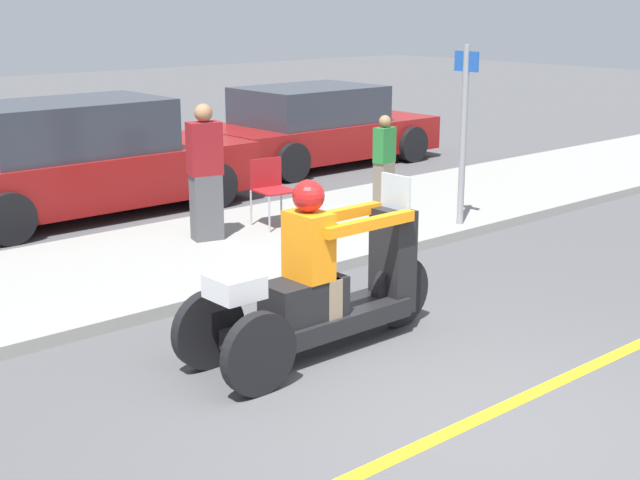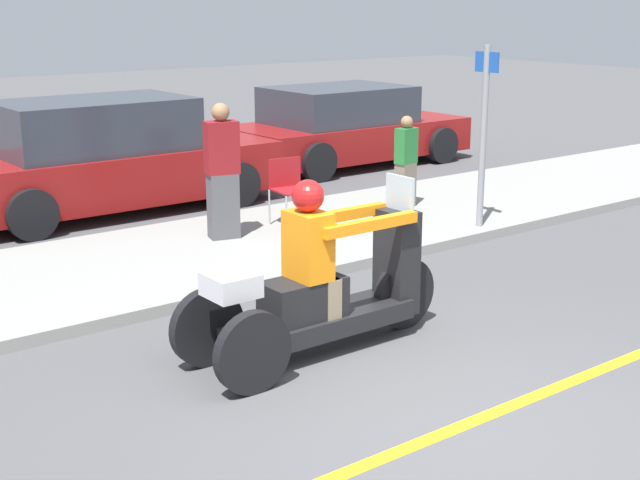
{
  "view_description": "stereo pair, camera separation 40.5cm",
  "coord_description": "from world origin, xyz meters",
  "px_view_note": "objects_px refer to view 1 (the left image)",
  "views": [
    {
      "loc": [
        -4.47,
        -3.56,
        2.84
      ],
      "look_at": [
        0.07,
        1.66,
        0.96
      ],
      "focal_mm": 50.0,
      "sensor_mm": 36.0,
      "label": 1
    },
    {
      "loc": [
        -4.15,
        -3.82,
        2.84
      ],
      "look_at": [
        0.07,
        1.66,
        0.96
      ],
      "focal_mm": 50.0,
      "sensor_mm": 36.0,
      "label": 2
    }
  ],
  "objects_px": {
    "parked_car_lot_right": "(316,127)",
    "street_sign": "(464,128)",
    "motorcycle_trike": "(320,292)",
    "folding_chair_set_back": "(271,185)",
    "spectator_end_of_line": "(384,163)",
    "spectator_mid_group": "(205,175)",
    "parked_car_lot_left": "(82,161)"
  },
  "relations": [
    {
      "from": "spectator_end_of_line",
      "to": "street_sign",
      "type": "bearing_deg",
      "value": -89.61
    },
    {
      "from": "parked_car_lot_right",
      "to": "street_sign",
      "type": "height_order",
      "value": "street_sign"
    },
    {
      "from": "spectator_end_of_line",
      "to": "spectator_mid_group",
      "type": "distance_m",
      "value": 2.8
    },
    {
      "from": "motorcycle_trike",
      "to": "parked_car_lot_left",
      "type": "distance_m",
      "value": 5.88
    },
    {
      "from": "folding_chair_set_back",
      "to": "street_sign",
      "type": "xyz_separation_m",
      "value": [
        1.81,
        -1.51,
        0.69
      ]
    },
    {
      "from": "motorcycle_trike",
      "to": "folding_chair_set_back",
      "type": "distance_m",
      "value": 3.89
    },
    {
      "from": "spectator_mid_group",
      "to": "street_sign",
      "type": "relative_size",
      "value": 0.72
    },
    {
      "from": "folding_chair_set_back",
      "to": "street_sign",
      "type": "height_order",
      "value": "street_sign"
    },
    {
      "from": "spectator_end_of_line",
      "to": "street_sign",
      "type": "xyz_separation_m",
      "value": [
        0.01,
        -1.34,
        0.6
      ]
    },
    {
      "from": "spectator_end_of_line",
      "to": "spectator_mid_group",
      "type": "relative_size",
      "value": 0.78
    },
    {
      "from": "spectator_end_of_line",
      "to": "spectator_mid_group",
      "type": "bearing_deg",
      "value": 177.67
    },
    {
      "from": "folding_chair_set_back",
      "to": "parked_car_lot_left",
      "type": "distance_m",
      "value": 2.82
    },
    {
      "from": "spectator_mid_group",
      "to": "parked_car_lot_left",
      "type": "height_order",
      "value": "spectator_mid_group"
    },
    {
      "from": "spectator_end_of_line",
      "to": "spectator_mid_group",
      "type": "xyz_separation_m",
      "value": [
        -2.79,
        0.11,
        0.17
      ]
    },
    {
      "from": "motorcycle_trike",
      "to": "folding_chair_set_back",
      "type": "bearing_deg",
      "value": 57.97
    },
    {
      "from": "motorcycle_trike",
      "to": "spectator_mid_group",
      "type": "distance_m",
      "value": 3.43
    },
    {
      "from": "spectator_end_of_line",
      "to": "parked_car_lot_left",
      "type": "bearing_deg",
      "value": 138.62
    },
    {
      "from": "parked_car_lot_left",
      "to": "spectator_end_of_line",
      "type": "bearing_deg",
      "value": -41.38
    },
    {
      "from": "parked_car_lot_right",
      "to": "street_sign",
      "type": "distance_m",
      "value": 5.19
    },
    {
      "from": "folding_chair_set_back",
      "to": "parked_car_lot_right",
      "type": "relative_size",
      "value": 0.19
    },
    {
      "from": "spectator_end_of_line",
      "to": "street_sign",
      "type": "height_order",
      "value": "street_sign"
    },
    {
      "from": "motorcycle_trike",
      "to": "parked_car_lot_right",
      "type": "xyz_separation_m",
      "value": [
        5.65,
        6.62,
        0.13
      ]
    },
    {
      "from": "parked_car_lot_left",
      "to": "spectator_mid_group",
      "type": "bearing_deg",
      "value": -84.16
    },
    {
      "from": "spectator_mid_group",
      "to": "spectator_end_of_line",
      "type": "bearing_deg",
      "value": -2.33
    },
    {
      "from": "spectator_mid_group",
      "to": "folding_chair_set_back",
      "type": "height_order",
      "value": "spectator_mid_group"
    },
    {
      "from": "street_sign",
      "to": "parked_car_lot_right",
      "type": "bearing_deg",
      "value": 69.83
    },
    {
      "from": "parked_car_lot_right",
      "to": "street_sign",
      "type": "relative_size",
      "value": 1.94
    },
    {
      "from": "parked_car_lot_right",
      "to": "parked_car_lot_left",
      "type": "bearing_deg",
      "value": -170.61
    },
    {
      "from": "parked_car_lot_left",
      "to": "folding_chair_set_back",
      "type": "bearing_deg",
      "value": -63.54
    },
    {
      "from": "folding_chair_set_back",
      "to": "street_sign",
      "type": "distance_m",
      "value": 2.46
    },
    {
      "from": "folding_chair_set_back",
      "to": "parked_car_lot_left",
      "type": "relative_size",
      "value": 0.18
    },
    {
      "from": "spectator_mid_group",
      "to": "parked_car_lot_left",
      "type": "xyz_separation_m",
      "value": [
        -0.26,
        2.58,
        -0.16
      ]
    }
  ]
}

